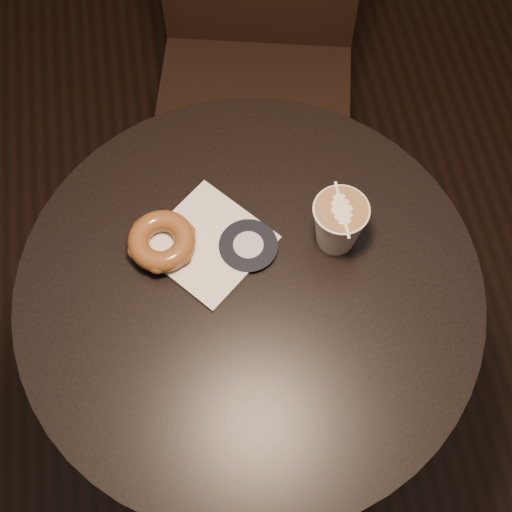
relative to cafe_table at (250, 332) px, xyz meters
name	(u,v)px	position (x,y,z in m)	size (l,w,h in m)	color
cafe_table	(250,332)	(0.00, 0.00, 0.00)	(0.70, 0.70, 0.75)	black
chair	(257,36)	(0.11, 0.63, 0.04)	(0.50, 0.50, 1.05)	black
pastry_bag	(208,244)	(-0.05, 0.08, 0.20)	(0.16, 0.16, 0.01)	white
doughnut	(162,241)	(-0.12, 0.08, 0.22)	(0.10, 0.10, 0.03)	brown
latte_cup	(338,224)	(0.14, 0.06, 0.25)	(0.08, 0.08, 0.09)	white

